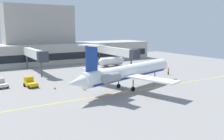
{
  "coord_description": "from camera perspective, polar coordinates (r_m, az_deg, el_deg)",
  "views": [
    {
      "loc": [
        -27.81,
        -38.93,
        12.25
      ],
      "look_at": [
        0.23,
        7.25,
        3.0
      ],
      "focal_mm": 39.66,
      "sensor_mm": 36.0,
      "label": 1
    }
  ],
  "objects": [
    {
      "name": "jet_bridge_east",
      "position": [
        70.5,
        -17.53,
        3.56
      ],
      "size": [
        2.4,
        20.06,
        6.63
      ],
      "color": "silver",
      "rests_on": "ground"
    },
    {
      "name": "marshaller",
      "position": [
        66.95,
        12.86,
        -0.23
      ],
      "size": [
        0.83,
        0.34,
        1.92
      ],
      "color": "#191E33",
      "rests_on": "ground"
    },
    {
      "name": "belt_loader",
      "position": [
        68.04,
        3.9,
        0.16
      ],
      "size": [
        3.42,
        1.86,
        2.2
      ],
      "color": "#19389E",
      "rests_on": "ground"
    },
    {
      "name": "regional_jet",
      "position": [
        49.64,
        3.7,
        -0.45
      ],
      "size": [
        30.14,
        22.46,
        9.45
      ],
      "color": "white",
      "rests_on": "ground"
    },
    {
      "name": "ground",
      "position": [
        49.4,
        4.15,
        -4.73
      ],
      "size": [
        120.0,
        120.0,
        0.11
      ],
      "color": "gray"
    },
    {
      "name": "jet_bridge_west",
      "position": [
        78.75,
        0.91,
        4.28
      ],
      "size": [
        2.4,
        23.61,
        6.16
      ],
      "color": "silver",
      "rests_on": "ground"
    },
    {
      "name": "safety_cone_alpha",
      "position": [
        49.59,
        -6.29,
        -4.35
      ],
      "size": [
        0.47,
        0.47,
        0.55
      ],
      "color": "orange",
      "rests_on": "ground"
    },
    {
      "name": "safety_cone_bravo",
      "position": [
        51.58,
        -13.03,
        -4.0
      ],
      "size": [
        0.47,
        0.47,
        0.55
      ],
      "color": "orange",
      "rests_on": "ground"
    },
    {
      "name": "fuel_tank",
      "position": [
        79.38,
        -0.15,
        2.02
      ],
      "size": [
        8.74,
        3.1,
        2.94
      ],
      "color": "white",
      "rests_on": "ground"
    },
    {
      "name": "terminal_building",
      "position": [
        92.0,
        -12.71,
        6.01
      ],
      "size": [
        65.85,
        15.45,
        20.02
      ],
      "color": "#ADA89E",
      "rests_on": "ground"
    },
    {
      "name": "pushback_tractor",
      "position": [
        56.2,
        -24.25,
        -2.83
      ],
      "size": [
        2.48,
        3.3,
        1.9
      ],
      "color": "silver",
      "rests_on": "ground"
    },
    {
      "name": "baggage_tug",
      "position": [
        54.59,
        -18.36,
        -2.74
      ],
      "size": [
        2.52,
        3.7,
        2.06
      ],
      "color": "#E5B20C",
      "rests_on": "ground"
    }
  ]
}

